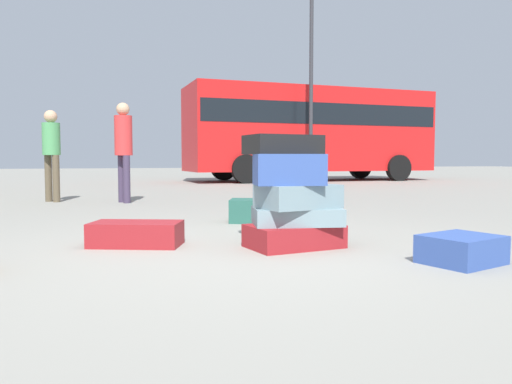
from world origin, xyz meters
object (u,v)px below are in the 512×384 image
object	(u,v)px
suitcase_maroon_foreground_near	(136,234)
lamp_post	(311,46)
suitcase_navy_upright_blue	(461,249)
suitcase_tower	(293,198)
suitcase_teal_foreground_far	(252,211)
person_bearded_onlooker	(51,147)
person_tourist_with_camera	(124,143)
parked_bus	(310,128)

from	to	relation	value
suitcase_maroon_foreground_near	lamp_post	world-z (taller)	lamp_post
suitcase_navy_upright_blue	suitcase_maroon_foreground_near	size ratio (longest dim) A/B	0.68
suitcase_tower	suitcase_maroon_foreground_near	size ratio (longest dim) A/B	1.25
suitcase_teal_foreground_far	person_bearded_onlooker	distance (m)	4.59
person_tourist_with_camera	parked_bus	distance (m)	9.91
suitcase_tower	person_bearded_onlooker	size ratio (longest dim) A/B	0.59
suitcase_teal_foreground_far	parked_bus	world-z (taller)	parked_bus
suitcase_tower	parked_bus	distance (m)	13.46
suitcase_navy_upright_blue	person_tourist_with_camera	xyz separation A→B (m)	(-2.01, 5.89, 0.92)
suitcase_navy_upright_blue	person_bearded_onlooker	size ratio (longest dim) A/B	0.32
person_bearded_onlooker	person_tourist_with_camera	xyz separation A→B (m)	(1.19, -0.57, 0.06)
parked_bus	lamp_post	world-z (taller)	lamp_post
suitcase_tower	person_tourist_with_camera	distance (m)	5.07
suitcase_navy_upright_blue	person_tourist_with_camera	size ratio (longest dim) A/B	0.30
person_bearded_onlooker	person_tourist_with_camera	world-z (taller)	person_tourist_with_camera
suitcase_maroon_foreground_near	person_tourist_with_camera	xyz separation A→B (m)	(0.14, 4.43, 0.91)
suitcase_teal_foreground_far	suitcase_maroon_foreground_near	bearing A→B (deg)	-117.74
suitcase_navy_upright_blue	person_tourist_with_camera	distance (m)	6.29
person_tourist_with_camera	parked_bus	xyz separation A→B (m)	(6.73, 7.24, 0.82)
suitcase_tower	parked_bus	size ratio (longest dim) A/B	0.11
suitcase_maroon_foreground_near	person_bearded_onlooker	size ratio (longest dim) A/B	0.47
lamp_post	person_tourist_with_camera	bearing A→B (deg)	-137.84
person_bearded_onlooker	suitcase_navy_upright_blue	bearing A→B (deg)	-12.68
suitcase_tower	parked_bus	bearing A→B (deg)	65.18
person_bearded_onlooker	person_tourist_with_camera	bearing A→B (deg)	25.25
person_tourist_with_camera	parked_bus	bearing A→B (deg)	117.81
suitcase_tower	suitcase_navy_upright_blue	world-z (taller)	suitcase_tower
suitcase_tower	person_tourist_with_camera	size ratio (longest dim) A/B	0.56
person_bearded_onlooker	suitcase_tower	bearing A→B (deg)	-16.25
person_tourist_with_camera	lamp_post	world-z (taller)	lamp_post
suitcase_tower	suitcase_teal_foreground_far	size ratio (longest dim) A/B	1.82
parked_bus	lamp_post	distance (m)	3.15
suitcase_teal_foreground_far	person_tourist_with_camera	xyz separation A→B (m)	(-1.30, 3.19, 0.88)
suitcase_navy_upright_blue	lamp_post	size ratio (longest dim) A/B	0.08
parked_bus	lamp_post	size ratio (longest dim) A/B	1.34
suitcase_maroon_foreground_near	person_tourist_with_camera	distance (m)	4.52
suitcase_navy_upright_blue	suitcase_teal_foreground_far	xyz separation A→B (m)	(-0.71, 2.70, 0.03)
lamp_post	person_bearded_onlooker	bearing A→B (deg)	-146.07
suitcase_navy_upright_blue	suitcase_teal_foreground_far	bearing A→B (deg)	88.65
suitcase_teal_foreground_far	person_tourist_with_camera	distance (m)	3.56
suitcase_maroon_foreground_near	suitcase_teal_foreground_far	bearing A→B (deg)	62.26
suitcase_tower	person_tourist_with_camera	bearing A→B (deg)	102.76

